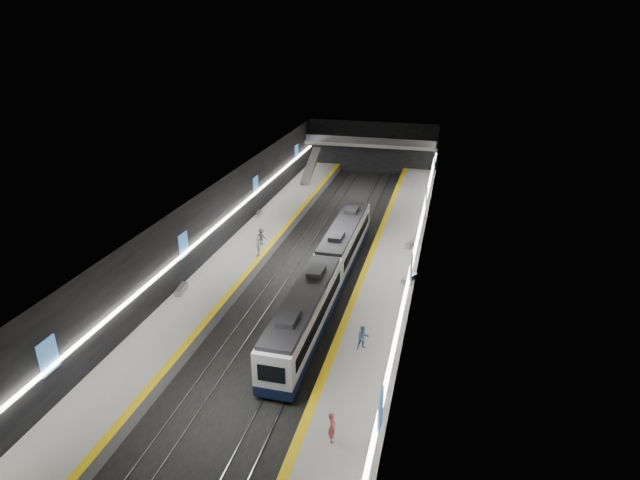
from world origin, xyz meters
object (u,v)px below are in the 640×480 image
(bench_left_far, at_px, (259,214))
(bench_right_near, at_px, (409,278))
(bench_right_far, at_px, (412,244))
(passenger_right_a, at_px, (332,427))
(bench_left_near, at_px, (181,289))
(passenger_left_a, at_px, (258,247))
(train, at_px, (327,273))
(passenger_right_b, at_px, (363,338))
(passenger_left_b, at_px, (261,237))
(escalator, at_px, (311,166))

(bench_left_far, bearing_deg, bench_right_near, -44.14)
(bench_right_near, height_order, bench_right_far, bench_right_far)
(passenger_right_a, bearing_deg, bench_left_near, 33.02)
(bench_right_far, height_order, passenger_left_a, passenger_left_a)
(train, height_order, bench_right_far, train)
(train, bearing_deg, passenger_left_a, 151.72)
(bench_right_near, bearing_deg, bench_right_far, 118.34)
(bench_right_near, distance_m, passenger_right_a, 20.91)
(passenger_right_a, height_order, passenger_right_b, passenger_right_a)
(passenger_right_a, relative_size, passenger_left_b, 1.07)
(train, bearing_deg, passenger_right_a, -75.61)
(passenger_left_a, bearing_deg, bench_left_near, -37.60)
(passenger_right_a, bearing_deg, passenger_right_b, -17.88)
(escalator, bearing_deg, passenger_left_b, -86.98)
(bench_right_near, bearing_deg, train, -135.04)
(passenger_right_a, bearing_deg, passenger_left_a, 12.26)
(bench_right_near, xyz_separation_m, passenger_left_a, (-15.00, 1.74, 0.74))
(train, xyz_separation_m, bench_left_near, (-11.93, -4.34, -0.95))
(train, bearing_deg, passenger_left_b, 140.92)
(train, xyz_separation_m, bench_right_far, (6.52, 10.45, -0.95))
(bench_left_near, height_order, bench_left_far, bench_left_near)
(escalator, xyz_separation_m, passenger_right_b, (14.79, -40.63, -0.99))
(train, relative_size, bench_left_far, 16.92)
(bench_right_near, relative_size, passenger_left_a, 1.00)
(train, distance_m, passenger_right_b, 10.13)
(escalator, relative_size, bench_left_far, 4.51)
(train, height_order, bench_left_far, train)
(escalator, distance_m, bench_left_far, 16.76)
(bench_left_near, distance_m, passenger_left_b, 11.87)
(passenger_left_b, bearing_deg, bench_right_far, -157.84)
(bench_left_far, height_order, passenger_right_b, passenger_right_b)
(bench_left_near, height_order, passenger_left_b, passenger_left_b)
(bench_left_far, bearing_deg, bench_right_far, -24.86)
(bench_left_near, xyz_separation_m, passenger_right_b, (16.72, -4.58, 0.67))
(bench_left_near, bearing_deg, train, 11.98)
(bench_left_near, height_order, passenger_right_b, passenger_right_b)
(bench_right_far, xyz_separation_m, passenger_right_a, (-1.85, -28.65, 0.70))
(bench_right_far, relative_size, passenger_right_b, 1.12)
(passenger_right_b, bearing_deg, passenger_right_a, -121.77)
(escalator, distance_m, passenger_right_b, 43.25)
(bench_left_near, bearing_deg, passenger_right_b, -23.32)
(escalator, relative_size, bench_right_near, 4.10)
(passenger_left_a, bearing_deg, escalator, 171.05)
(bench_left_far, bearing_deg, passenger_right_b, -65.72)
(escalator, xyz_separation_m, passenger_left_a, (2.00, -27.40, -0.92))
(train, xyz_separation_m, bench_right_near, (7.00, 2.57, -0.96))
(escalator, relative_size, passenger_left_a, 4.08)
(bench_right_near, xyz_separation_m, passenger_left_b, (-15.70, 4.50, 0.65))
(escalator, distance_m, bench_left_near, 36.14)
(bench_right_far, bearing_deg, escalator, 150.49)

